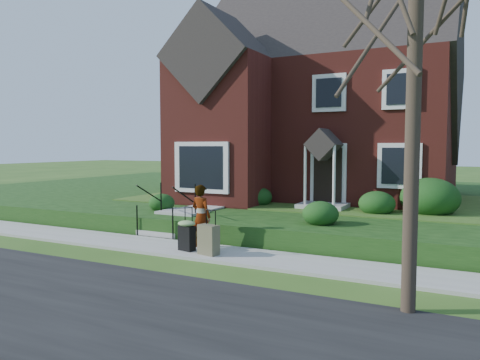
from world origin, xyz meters
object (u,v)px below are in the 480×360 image
Objects in this scene: woman at (201,216)px; front_steps at (174,219)px; suitcase_black at (187,234)px; suitcase_olive at (209,240)px.

front_steps is at bearing -27.58° from woman.
front_steps reaches higher than suitcase_black.
front_steps is 2.76m from suitcase_black.
woman is 1.50× the size of suitcase_olive.
suitcase_olive is at bearing 1.86° from suitcase_black.
suitcase_olive is at bearing -40.57° from front_steps.
woman is at bearing 146.93° from suitcase_olive.
woman is 0.63m from suitcase_black.
front_steps is 1.21× the size of woman.
suitcase_black is (-0.14, -0.48, -0.39)m from woman.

